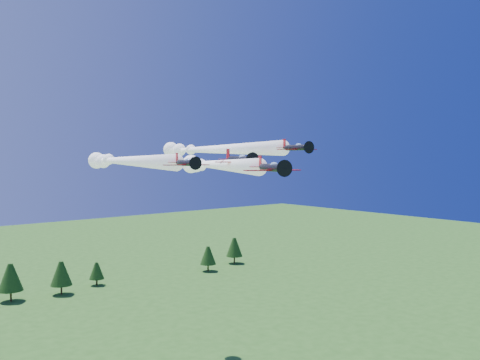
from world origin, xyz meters
TOP-DOWN VIEW (x-y plane):
  - plane_lead at (4.96, 15.63)m, footprint 18.81×43.71m
  - plane_left at (-4.26, 33.12)m, footprint 15.37×56.76m
  - plane_right at (14.63, 30.39)m, footprint 16.45×58.98m
  - plane_slot at (2.69, 5.59)m, footprint 8.61×9.47m

SIDE VIEW (x-z plane):
  - plane_lead at x=4.96m, z-range 42.19..45.89m
  - plane_left at x=-4.26m, z-range 42.80..46.50m
  - plane_slot at x=2.69m, z-range 43.50..46.51m
  - plane_right at x=14.63m, z-range 45.08..48.78m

